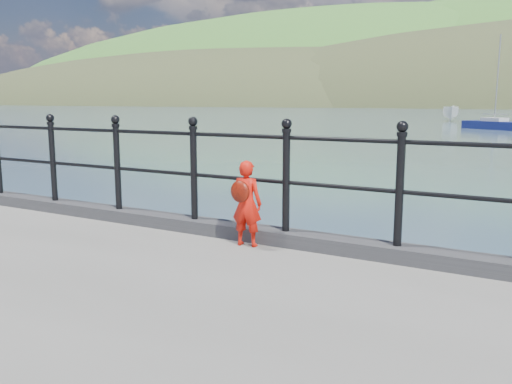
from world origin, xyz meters
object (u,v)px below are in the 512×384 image
Objects in this scene: railing at (238,165)px; child at (246,203)px; launch_white at (451,113)px; sailboat_port at (494,125)px.

child is at bearing -44.78° from railing.
launch_white is 0.59× the size of sailboat_port.
launch_white is at bearing -88.85° from child.
sailboat_port is (6.60, -16.70, -0.59)m from launch_white.
railing is at bearing -53.20° from sailboat_port.
launch_white is at bearing 145.49° from sailboat_port.
launch_white is 17.96m from sailboat_port.
sailboat_port reaches higher than child.
railing is 2.22× the size of sailboat_port.
railing is 45.92m from sailboat_port.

